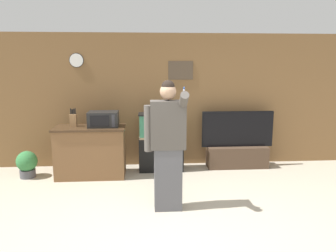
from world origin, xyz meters
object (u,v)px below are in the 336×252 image
at_px(knife_block, 73,120).
at_px(tv_on_stand, 237,151).
at_px(microwave, 103,119).
at_px(counter_island, 91,152).
at_px(aquarium_on_stand, 161,142).
at_px(potted_plant, 27,163).
at_px(person_standing, 167,144).

xyz_separation_m(knife_block, tv_on_stand, (3.08, 0.30, -0.71)).
height_order(microwave, knife_block, knife_block).
height_order(counter_island, aquarium_on_stand, aquarium_on_stand).
relative_size(microwave, potted_plant, 1.09).
height_order(tv_on_stand, person_standing, person_standing).
bearing_deg(aquarium_on_stand, counter_island, -168.57).
xyz_separation_m(microwave, aquarium_on_stand, (1.04, 0.24, -0.49)).
relative_size(knife_block, aquarium_on_stand, 0.30).
xyz_separation_m(aquarium_on_stand, person_standing, (0.00, -1.74, 0.38)).
xyz_separation_m(aquarium_on_stand, tv_on_stand, (1.51, 0.10, -0.23)).
distance_m(counter_island, tv_on_stand, 2.82).
bearing_deg(knife_block, counter_island, -11.93).
height_order(microwave, potted_plant, microwave).
xyz_separation_m(microwave, person_standing, (1.04, -1.50, -0.11)).
xyz_separation_m(counter_island, tv_on_stand, (2.79, 0.36, -0.13)).
distance_m(knife_block, aquarium_on_stand, 1.66).
height_order(aquarium_on_stand, potted_plant, aquarium_on_stand).
bearing_deg(potted_plant, counter_island, -0.64).
bearing_deg(tv_on_stand, microwave, -172.38).
bearing_deg(knife_block, potted_plant, -176.67).
relative_size(microwave, aquarium_on_stand, 0.48).
height_order(aquarium_on_stand, person_standing, person_standing).
relative_size(person_standing, potted_plant, 3.72).
relative_size(microwave, knife_block, 1.61).
height_order(knife_block, tv_on_stand, knife_block).
bearing_deg(potted_plant, aquarium_on_stand, 5.80).
bearing_deg(microwave, counter_island, -175.39).
bearing_deg(counter_island, microwave, 4.61).
bearing_deg(person_standing, microwave, 124.74).
distance_m(knife_block, person_standing, 2.20).
bearing_deg(knife_block, tv_on_stand, 5.52).
bearing_deg(person_standing, tv_on_stand, 50.62).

